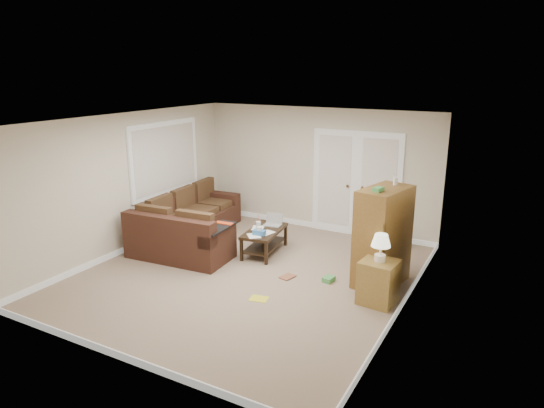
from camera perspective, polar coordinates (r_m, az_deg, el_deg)
The scene contains 17 objects.
floor at distance 7.98m, azimuth -2.89°, elevation -8.30°, with size 5.50×5.50×0.00m, color gray.
ceiling at distance 7.33m, azimuth -3.16°, elevation 9.85°, with size 5.00×5.50×0.02m, color white.
wall_left at distance 9.08m, azimuth -16.61°, elevation 2.36°, with size 0.02×5.50×2.50m, color beige.
wall_right at distance 6.65m, azimuth 15.70°, elevation -2.36°, with size 0.02×5.50×2.50m, color beige.
wall_back at distance 9.94m, azimuth 5.30°, elevation 4.07°, with size 5.00×0.02×2.50m, color beige.
wall_front at distance 5.53m, azimuth -18.16°, elevation -6.28°, with size 5.00×0.02×2.50m, color beige.
baseboards at distance 7.96m, azimuth -2.90°, elevation -7.98°, with size 5.00×5.50×0.10m, color silver, non-canonical shape.
french_doors at distance 9.66m, azimuth 9.82°, elevation 2.26°, with size 1.80×0.05×2.13m.
window_left at distance 9.71m, azimuth -12.45°, elevation 5.30°, with size 0.05×1.92×1.42m.
sectional_sofa at distance 9.34m, azimuth -9.85°, elevation -2.70°, with size 2.02×2.79×0.84m.
coffee_table at distance 8.80m, azimuth -0.83°, elevation -4.25°, with size 0.68×1.14×0.74m.
tv_armoire at distance 7.59m, azimuth 12.88°, elevation -3.72°, with size 0.72×1.05×1.64m.
side_cabinet at distance 7.11m, azimuth 12.44°, elevation -8.54°, with size 0.53×0.53×1.03m.
space_heater at distance 9.38m, azimuth 15.45°, elevation -4.14°, with size 0.12×0.10×0.30m, color white.
floor_magazine at distance 7.20m, azimuth -1.54°, elevation -11.07°, with size 0.26×0.21×0.01m, color yellow.
floor_greenbox at distance 7.77m, azimuth 6.69°, elevation -8.77°, with size 0.15×0.19×0.08m, color #479C4D.
floor_book at distance 7.93m, azimuth 1.32°, elevation -8.38°, with size 0.18×0.25×0.02m, color brown.
Camera 1 is at (3.83, -6.20, 3.25)m, focal length 32.00 mm.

